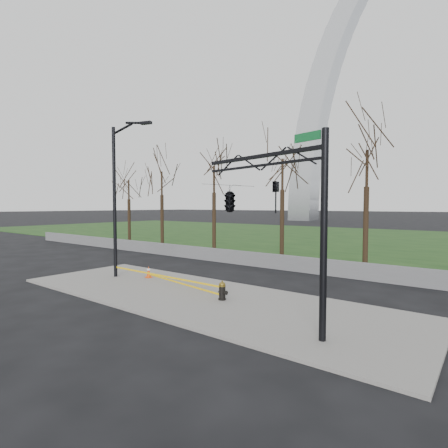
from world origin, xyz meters
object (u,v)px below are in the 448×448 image
Objects in this scene: fire_hydrant at (222,291)px; street_light at (118,190)px; traffic_signal_mast at (244,198)px; traffic_cone at (149,272)px.

fire_hydrant is 8.33m from street_light.
traffic_signal_mast is (8.84, -1.15, -0.55)m from street_light.
street_light is at bearing -174.35° from fire_hydrant.
fire_hydrant is 1.28× the size of traffic_cone.
traffic_signal_mast is at bearing -24.44° from street_light.
street_light reaches higher than fire_hydrant.
street_light is (-7.17, 0.24, 4.24)m from fire_hydrant.
fire_hydrant is at bearing -18.93° from street_light.
traffic_cone is at bearing 13.55° from street_light.
traffic_signal_mast reaches higher than traffic_cone.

